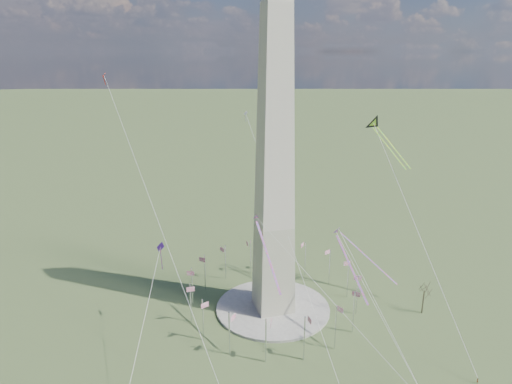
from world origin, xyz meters
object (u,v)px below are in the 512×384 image
object	(u,v)px
washington_monument	(275,162)
person_east	(477,381)
tree_near	(425,289)
kite_delta_black	(376,126)

from	to	relation	value
washington_monument	person_east	size ratio (longest dim) A/B	67.76
tree_near	person_east	size ratio (longest dim) A/B	7.93
tree_near	kite_delta_black	size ratio (longest dim) A/B	0.66
person_east	kite_delta_black	world-z (taller)	kite_delta_black
person_east	tree_near	bearing A→B (deg)	-145.62
tree_near	kite_delta_black	xyz separation A→B (m)	(-9.07, 20.43, 47.69)
tree_near	person_east	distance (m)	32.77
washington_monument	person_east	bearing A→B (deg)	-50.91
kite_delta_black	tree_near	bearing A→B (deg)	100.18
tree_near	person_east	bearing A→B (deg)	-101.55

